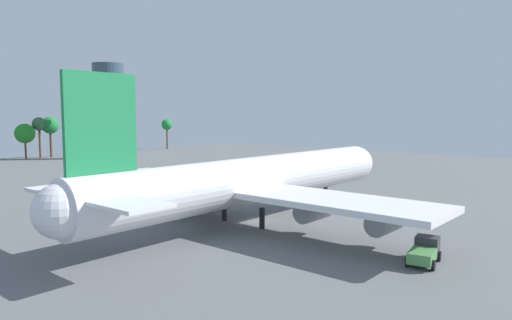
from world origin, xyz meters
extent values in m
plane|color=slate|center=(0.00, 0.00, 0.00)|extent=(238.88, 238.88, 0.00)
cylinder|color=silver|center=(0.00, 0.00, 5.64)|extent=(54.20, 6.04, 6.04)
sphere|color=silver|center=(27.10, 0.00, 5.64)|extent=(5.91, 5.91, 5.91)
sphere|color=silver|center=(-27.10, 0.00, 5.64)|extent=(5.13, 5.13, 5.13)
cube|color=#1E7F47|center=(-22.76, 0.00, 13.49)|extent=(7.59, 0.50, 9.66)
cube|color=silver|center=(-23.85, -4.83, 6.55)|extent=(4.88, 9.05, 0.36)
cube|color=silver|center=(-23.85, 4.83, 6.55)|extent=(4.88, 9.05, 0.36)
cube|color=silver|center=(-2.71, -13.98, 4.74)|extent=(9.21, 24.34, 0.70)
cube|color=silver|center=(-2.71, 13.98, 4.74)|extent=(9.21, 24.34, 0.70)
cylinder|color=gray|center=(-1.71, -10.33, 3.12)|extent=(4.83, 2.53, 2.53)
cylinder|color=gray|center=(-1.71, -19.33, 3.12)|extent=(4.83, 2.53, 2.53)
cylinder|color=gray|center=(-1.71, 10.33, 3.12)|extent=(4.83, 2.53, 2.53)
cylinder|color=gray|center=(-1.71, 19.33, 3.12)|extent=(4.83, 2.53, 2.53)
cylinder|color=black|center=(17.34, 0.00, 1.31)|extent=(0.70, 0.70, 2.63)
cylinder|color=black|center=(-2.71, -3.32, 1.31)|extent=(0.70, 0.70, 2.63)
cylinder|color=black|center=(-2.71, 3.32, 1.31)|extent=(0.70, 0.70, 2.63)
cube|color=yellow|center=(19.90, 25.14, 1.26)|extent=(2.11, 2.36, 1.59)
cube|color=yellow|center=(22.31, 25.72, 1.12)|extent=(3.67, 2.74, 1.31)
cylinder|color=black|center=(19.74, 26.23, 0.47)|extent=(0.97, 0.49, 0.93)
cylinder|color=black|center=(20.26, 24.09, 0.47)|extent=(0.97, 0.49, 0.93)
cylinder|color=black|center=(22.73, 26.96, 0.47)|extent=(0.97, 0.49, 0.93)
cylinder|color=black|center=(23.25, 24.81, 0.47)|extent=(0.97, 0.49, 0.93)
cube|color=#333338|center=(-1.64, -23.80, 1.40)|extent=(2.17, 2.46, 1.80)
cube|color=#4C8C4C|center=(-4.21, -24.27, 1.01)|extent=(3.76, 2.75, 1.02)
cylinder|color=black|center=(-1.52, -24.97, 0.50)|extent=(1.03, 0.46, 0.99)
cylinder|color=black|center=(-1.94, -22.66, 0.50)|extent=(1.03, 0.46, 0.99)
cylinder|color=black|center=(-4.70, -25.55, 0.50)|extent=(1.03, 0.46, 0.99)
cylinder|color=black|center=(-5.13, -23.24, 0.50)|extent=(1.03, 0.46, 0.99)
cube|color=silver|center=(-5.16, 26.52, 1.27)|extent=(2.25, 2.11, 1.69)
cube|color=#4C8C4C|center=(-6.09, 28.36, 1.00)|extent=(2.79, 3.18, 1.15)
cylinder|color=black|center=(-6.06, 26.12, 0.43)|extent=(0.63, 0.89, 0.85)
cylinder|color=black|center=(-4.31, 27.01, 0.43)|extent=(0.63, 0.89, 0.85)
cylinder|color=black|center=(-7.21, 28.41, 0.43)|extent=(0.63, 0.89, 0.85)
cylinder|color=black|center=(-5.46, 29.29, 0.43)|extent=(0.63, 0.89, 0.85)
cone|color=orange|center=(26.87, -2.92, 0.38)|extent=(0.53, 0.53, 0.76)
cylinder|color=silver|center=(36.92, 93.40, 13.32)|extent=(5.14, 5.14, 26.64)
cylinder|color=#334756|center=(36.92, 93.40, 28.40)|extent=(9.78, 9.78, 3.50)
cylinder|color=#51381E|center=(18.21, 111.91, 3.12)|extent=(0.58, 0.58, 6.24)
sphere|color=#217D22|center=(18.21, 111.91, 8.11)|extent=(6.23, 6.23, 6.23)
cylinder|color=#51381E|center=(22.85, 111.91, 4.85)|extent=(0.68, 0.68, 9.70)
sphere|color=#315D37|center=(22.85, 111.91, 11.02)|extent=(4.38, 4.38, 4.38)
cylinder|color=#51381E|center=(26.46, 111.91, 4.43)|extent=(0.76, 0.76, 8.86)
sphere|color=#1C7534|center=(26.46, 111.91, 10.53)|extent=(5.59, 5.59, 5.59)
cylinder|color=#51381E|center=(74.89, 111.91, 4.29)|extent=(0.64, 0.64, 8.58)
sphere|color=#1F8434|center=(74.89, 111.91, 9.90)|extent=(4.41, 4.41, 4.41)
camera|label=1|loc=(-47.39, -40.58, 14.43)|focal=33.08mm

